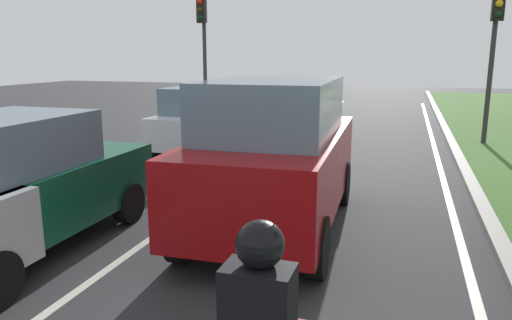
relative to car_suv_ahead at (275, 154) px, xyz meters
name	(u,v)px	position (x,y,z in m)	size (l,w,h in m)	color
ground_plane	(292,158)	(-0.91, 5.15, -1.17)	(60.00, 60.00, 0.00)	#2D2D30
lane_line_center	(266,156)	(-1.61, 5.15, -1.16)	(0.12, 32.00, 0.01)	silver
lane_line_right_edge	(440,167)	(2.69, 5.15, -1.16)	(0.12, 32.00, 0.01)	silver
curb_right	(463,166)	(3.19, 5.15, -1.11)	(0.24, 48.00, 0.12)	#9E9B93
car_suv_ahead	(275,154)	(0.00, 0.00, 0.00)	(2.08, 4.56, 2.28)	maroon
car_sedan_left_lane	(11,186)	(-3.10, -1.89, -0.25)	(1.85, 4.31, 1.86)	#0C472D
car_hatchback_far	(203,120)	(-3.38, 5.19, -0.28)	(1.81, 3.74, 1.78)	silver
rider_person	(260,312)	(1.09, -4.44, 0.02)	(0.50, 0.40, 1.16)	black
traffic_light_near_right	(495,34)	(4.08, 8.51, 2.02)	(0.32, 0.50, 4.80)	#2D2D2D
traffic_light_overhead_left	(203,35)	(-5.49, 10.23, 2.13)	(0.32, 0.50, 4.86)	#2D2D2D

